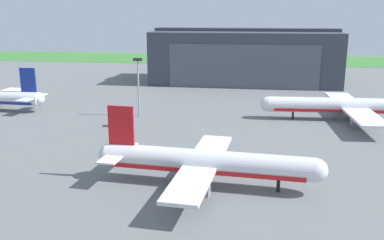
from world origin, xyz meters
The scene contains 7 objects.
ground_plane centered at (0.00, 0.00, 0.00)m, with size 440.00×440.00×0.00m, color slate.
grass_field_strip centered at (0.00, 186.39, 0.04)m, with size 440.00×56.00×0.08m, color #3B7834.
maintenance_hangar centered at (2.63, 104.26, 10.12)m, with size 71.36×32.94×21.17m.
airliner_far_right centered at (31.94, 45.45, 3.70)m, with size 45.52×39.60×12.54m.
airliner_near_left centered at (0.45, -2.87, 3.86)m, with size 37.26×31.32×12.48m.
fuel_bowser centered at (-25.69, 30.41, 1.16)m, with size 3.93×3.10×2.24m.
apron_light_mast centered at (-23.24, 41.45, 9.37)m, with size 2.40×0.50×15.61m.
Camera 1 is at (8.16, -66.95, 27.38)m, focal length 39.87 mm.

